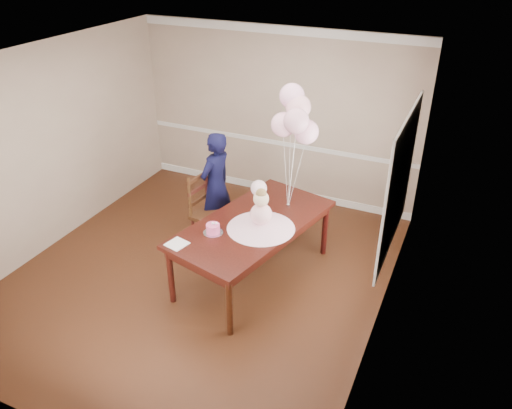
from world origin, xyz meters
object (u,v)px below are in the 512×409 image
at_px(birthday_cake, 213,228).
at_px(dining_chair_seat, 212,215).
at_px(woman, 216,186).
at_px(dining_table_top, 253,224).

height_order(birthday_cake, dining_chair_seat, birthday_cake).
relative_size(dining_chair_seat, woman, 0.30).
height_order(dining_table_top, woman, woman).
bearing_deg(woman, dining_chair_seat, 25.69).
bearing_deg(birthday_cake, woman, 117.03).
xyz_separation_m(dining_chair_seat, woman, (-0.07, 0.28, 0.31)).
xyz_separation_m(birthday_cake, dining_chair_seat, (-0.50, 0.84, -0.39)).
bearing_deg(dining_chair_seat, dining_table_top, -19.55).
relative_size(dining_table_top, birthday_cake, 13.33).
bearing_deg(woman, dining_table_top, 62.98).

